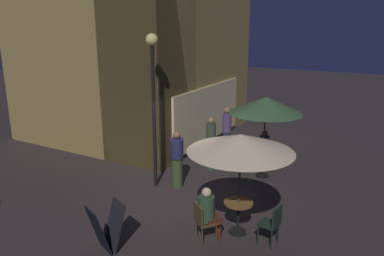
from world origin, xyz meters
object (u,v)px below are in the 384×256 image
Objects in this scene: patron_standing_2 at (177,160)px; cafe_chair_0 at (264,151)px; patio_umbrella_0 at (266,105)px; patio_umbrella_1 at (241,144)px; street_lamp_near_corner at (153,82)px; menu_sandwich_board at (106,228)px; cafe_table_0 at (263,161)px; cafe_table_1 at (238,212)px; cafe_chair_2 at (273,222)px; patron_standing_4 at (227,132)px; cafe_chair_1 at (202,219)px; patron_seated_1 at (208,211)px; patron_seated_0 at (264,147)px; patron_standing_3 at (211,143)px.

cafe_chair_0 is at bearing 176.22° from patron_standing_2.
patio_umbrella_0 is 1.08× the size of patio_umbrella_1.
street_lamp_near_corner reaches higher than patio_umbrella_0.
menu_sandwich_board is 5.54m from cafe_table_0.
patio_umbrella_1 reaches higher than cafe_table_1.
cafe_chair_2 is (-4.34, -1.69, 0.02)m from cafe_chair_0.
cafe_chair_0 is at bearing -60.39° from cafe_chair_2.
patio_umbrella_0 is 2.75× the size of cafe_chair_0.
menu_sandwich_board is 1.09× the size of cafe_chair_2.
street_lamp_near_corner is 3.98m from patron_standing_4.
cafe_chair_1 is 1.48m from cafe_chair_2.
patio_umbrella_0 reaches higher than patron_standing_4.
cafe_chair_1 is 2.92m from patron_standing_2.
cafe_chair_1 is (-4.91, -0.33, -0.02)m from cafe_chair_0.
cafe_chair_1 is 5.49m from patron_standing_4.
patio_umbrella_0 is at bearing 10.12° from cafe_table_1.
menu_sandwich_board is at bearing 164.22° from patio_umbrella_0.
cafe_chair_2 reaches higher than cafe_chair_1.
cafe_chair_1 is at bearing -13.49° from cafe_chair_0.
patron_seated_1 reaches higher than menu_sandwich_board.
cafe_chair_1 is (-4.07, -0.07, 0.01)m from cafe_table_0.
patron_seated_0 is 4.67m from patron_seated_1.
street_lamp_near_corner reaches higher than cafe_table_0.
patron_standing_4 is at bearing -117.64° from cafe_chair_0.
cafe_table_1 is at bearing -5.73° from cafe_chair_0.
street_lamp_near_corner is at bearing -53.81° from cafe_chair_0.
menu_sandwich_board is 3.46m from cafe_chair_2.
cafe_chair_1 is at bearing -13.90° from patron_seated_0.
patron_standing_4 reaches higher than patron_seated_0.
patio_umbrella_0 reaches higher than patron_standing_3.
patio_umbrella_1 is (-3.38, -0.60, -0.12)m from patio_umbrella_0.
patron_seated_0 is at bearing 11.39° from cafe_table_1.
patio_umbrella_0 is 3.05m from patron_standing_2.
patron_seated_0 reaches higher than cafe_chair_0.
patron_seated_1 is at bearing -12.39° from cafe_chair_0.
cafe_table_0 is 3.78m from cafe_chair_2.
cafe_table_0 is 0.82× the size of cafe_chair_0.
cafe_chair_0 is at bearing 41.72° from cafe_chair_1.
cafe_table_0 is at bearing 0.00° from patron_seated_0.
cafe_table_1 is (-1.22, -3.09, -2.52)m from street_lamp_near_corner.
patron_standing_4 is at bearing -13.06° from street_lamp_near_corner.
cafe_chair_1 is 0.50× the size of patron_standing_3.
cafe_table_1 is at bearing -116.57° from patio_umbrella_1.
patio_umbrella_0 is 1.71m from patron_seated_0.
cafe_table_0 is 3.43m from cafe_table_1.
cafe_table_0 is at bearing -3.90° from patron_standing_4.
patron_seated_1 reaches higher than cafe_table_1.
patron_standing_4 is at bearing 58.22° from patron_seated_1.
patio_umbrella_1 is 2.56× the size of cafe_chair_0.
street_lamp_near_corner reaches higher than patron_seated_0.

